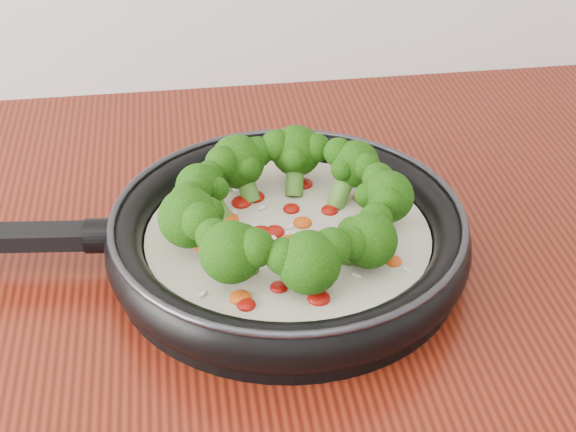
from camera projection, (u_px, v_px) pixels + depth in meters
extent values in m
cylinder|color=black|center=(288.00, 258.00, 0.74)|extent=(0.33, 0.33, 0.01)
torus|color=black|center=(288.00, 237.00, 0.73)|extent=(0.34, 0.34, 0.03)
torus|color=#2D2D33|center=(288.00, 216.00, 0.72)|extent=(0.33, 0.33, 0.01)
cube|color=black|center=(7.00, 237.00, 0.72)|extent=(0.18, 0.04, 0.02)
cylinder|color=black|center=(103.00, 236.00, 0.72)|extent=(0.03, 0.03, 0.03)
cylinder|color=beige|center=(288.00, 243.00, 0.73)|extent=(0.27, 0.27, 0.02)
ellipsoid|color=#980C07|center=(279.00, 287.00, 0.67)|extent=(0.02, 0.02, 0.01)
ellipsoid|color=#980C07|center=(255.00, 197.00, 0.77)|extent=(0.02, 0.02, 0.01)
ellipsoid|color=#DA480D|center=(291.00, 243.00, 0.72)|extent=(0.02, 0.02, 0.01)
ellipsoid|color=#980C07|center=(330.00, 210.00, 0.76)|extent=(0.02, 0.02, 0.01)
ellipsoid|color=#980C07|center=(371.00, 190.00, 0.78)|extent=(0.02, 0.02, 0.01)
ellipsoid|color=#DA480D|center=(205.00, 244.00, 0.71)|extent=(0.02, 0.02, 0.01)
ellipsoid|color=#980C07|center=(361.00, 235.00, 0.73)|extent=(0.02, 0.02, 0.01)
ellipsoid|color=#980C07|center=(289.00, 245.00, 0.71)|extent=(0.03, 0.03, 0.01)
ellipsoid|color=#DA480D|center=(394.00, 261.00, 0.69)|extent=(0.02, 0.02, 0.01)
ellipsoid|color=#980C07|center=(241.00, 203.00, 0.77)|extent=(0.03, 0.03, 0.01)
ellipsoid|color=#980C07|center=(291.00, 209.00, 0.76)|extent=(0.02, 0.02, 0.01)
ellipsoid|color=#DA480D|center=(303.00, 223.00, 0.74)|extent=(0.02, 0.02, 0.01)
ellipsoid|color=#980C07|center=(261.00, 233.00, 0.73)|extent=(0.02, 0.02, 0.01)
ellipsoid|color=#980C07|center=(346.00, 239.00, 0.72)|extent=(0.03, 0.03, 0.01)
ellipsoid|color=#DA480D|center=(228.00, 220.00, 0.74)|extent=(0.03, 0.03, 0.01)
ellipsoid|color=#980C07|center=(300.00, 241.00, 0.72)|extent=(0.02, 0.02, 0.01)
ellipsoid|color=#980C07|center=(246.00, 305.00, 0.65)|extent=(0.02, 0.02, 0.01)
ellipsoid|color=#DA480D|center=(241.00, 298.00, 0.66)|extent=(0.02, 0.02, 0.01)
ellipsoid|color=#980C07|center=(275.00, 232.00, 0.73)|extent=(0.02, 0.02, 0.01)
ellipsoid|color=#980C07|center=(319.00, 298.00, 0.66)|extent=(0.02, 0.02, 0.01)
ellipsoid|color=#DA480D|center=(362.00, 197.00, 0.77)|extent=(0.02, 0.02, 0.01)
ellipsoid|color=#980C07|center=(304.00, 184.00, 0.79)|extent=(0.02, 0.02, 0.01)
ellipsoid|color=white|center=(290.00, 227.00, 0.73)|extent=(0.01, 0.01, 0.00)
ellipsoid|color=white|center=(234.00, 212.00, 0.76)|extent=(0.01, 0.01, 0.00)
ellipsoid|color=white|center=(273.00, 237.00, 0.72)|extent=(0.01, 0.01, 0.00)
ellipsoid|color=white|center=(297.00, 234.00, 0.73)|extent=(0.01, 0.00, 0.00)
ellipsoid|color=white|center=(406.00, 269.00, 0.69)|extent=(0.01, 0.01, 0.00)
ellipsoid|color=white|center=(236.00, 223.00, 0.74)|extent=(0.00, 0.01, 0.00)
ellipsoid|color=white|center=(226.00, 189.00, 0.78)|extent=(0.01, 0.01, 0.00)
ellipsoid|color=white|center=(203.00, 294.00, 0.66)|extent=(0.01, 0.01, 0.00)
ellipsoid|color=white|center=(334.00, 253.00, 0.70)|extent=(0.01, 0.01, 0.00)
ellipsoid|color=white|center=(359.00, 250.00, 0.71)|extent=(0.01, 0.01, 0.00)
ellipsoid|color=white|center=(260.00, 235.00, 0.73)|extent=(0.01, 0.01, 0.00)
ellipsoid|color=white|center=(261.00, 243.00, 0.71)|extent=(0.01, 0.01, 0.00)
ellipsoid|color=white|center=(272.00, 230.00, 0.73)|extent=(0.01, 0.01, 0.00)
ellipsoid|color=white|center=(262.00, 208.00, 0.76)|extent=(0.01, 0.01, 0.00)
ellipsoid|color=white|center=(375.00, 238.00, 0.72)|extent=(0.01, 0.01, 0.00)
ellipsoid|color=white|center=(357.00, 276.00, 0.68)|extent=(0.01, 0.01, 0.00)
ellipsoid|color=white|center=(261.00, 241.00, 0.72)|extent=(0.01, 0.01, 0.00)
ellipsoid|color=white|center=(287.00, 234.00, 0.73)|extent=(0.00, 0.01, 0.00)
ellipsoid|color=white|center=(346.00, 248.00, 0.71)|extent=(0.01, 0.01, 0.00)
ellipsoid|color=white|center=(302.00, 227.00, 0.74)|extent=(0.01, 0.00, 0.00)
ellipsoid|color=white|center=(306.00, 167.00, 0.82)|extent=(0.01, 0.00, 0.00)
ellipsoid|color=white|center=(237.00, 190.00, 0.78)|extent=(0.01, 0.01, 0.00)
ellipsoid|color=white|center=(386.00, 223.00, 0.74)|extent=(0.01, 0.01, 0.00)
ellipsoid|color=white|center=(310.00, 248.00, 0.71)|extent=(0.01, 0.01, 0.00)
cylinder|color=#589230|center=(367.00, 215.00, 0.73)|extent=(0.03, 0.02, 0.04)
sphere|color=black|center=(388.00, 197.00, 0.72)|extent=(0.05, 0.05, 0.04)
sphere|color=black|center=(378.00, 179.00, 0.73)|extent=(0.03, 0.03, 0.03)
sphere|color=black|center=(387.00, 202.00, 0.70)|extent=(0.03, 0.03, 0.03)
sphere|color=black|center=(368.00, 196.00, 0.71)|extent=(0.02, 0.02, 0.02)
cylinder|color=#589230|center=(342.00, 188.00, 0.76)|extent=(0.04, 0.03, 0.04)
sphere|color=black|center=(356.00, 164.00, 0.76)|extent=(0.05, 0.05, 0.04)
sphere|color=black|center=(338.00, 152.00, 0.76)|extent=(0.03, 0.03, 0.03)
sphere|color=black|center=(367.00, 166.00, 0.74)|extent=(0.03, 0.03, 0.02)
sphere|color=black|center=(343.00, 169.00, 0.75)|extent=(0.02, 0.02, 0.02)
cylinder|color=#589230|center=(295.00, 177.00, 0.78)|extent=(0.02, 0.03, 0.04)
sphere|color=black|center=(296.00, 150.00, 0.78)|extent=(0.05, 0.05, 0.05)
sphere|color=black|center=(276.00, 145.00, 0.77)|extent=(0.03, 0.03, 0.03)
sphere|color=black|center=(315.00, 148.00, 0.77)|extent=(0.03, 0.03, 0.03)
sphere|color=black|center=(295.00, 158.00, 0.76)|extent=(0.03, 0.03, 0.02)
cylinder|color=#589230|center=(247.00, 185.00, 0.77)|extent=(0.03, 0.03, 0.03)
sphere|color=black|center=(237.00, 162.00, 0.77)|extent=(0.05, 0.05, 0.05)
sphere|color=black|center=(222.00, 163.00, 0.75)|extent=(0.03, 0.03, 0.03)
sphere|color=black|center=(257.00, 152.00, 0.77)|extent=(0.03, 0.03, 0.03)
sphere|color=black|center=(247.00, 168.00, 0.76)|extent=(0.03, 0.03, 0.02)
cylinder|color=#589230|center=(216.00, 206.00, 0.74)|extent=(0.03, 0.03, 0.03)
sphere|color=black|center=(199.00, 187.00, 0.74)|extent=(0.05, 0.05, 0.04)
sphere|color=black|center=(197.00, 190.00, 0.72)|extent=(0.03, 0.03, 0.03)
sphere|color=black|center=(210.00, 173.00, 0.74)|extent=(0.03, 0.03, 0.02)
sphere|color=black|center=(217.00, 189.00, 0.73)|extent=(0.02, 0.02, 0.02)
cylinder|color=#589230|center=(210.00, 233.00, 0.70)|extent=(0.03, 0.02, 0.04)
sphere|color=black|center=(189.00, 218.00, 0.69)|extent=(0.06, 0.06, 0.05)
sphere|color=black|center=(200.00, 221.00, 0.67)|extent=(0.03, 0.03, 0.03)
sphere|color=black|center=(188.00, 199.00, 0.70)|extent=(0.03, 0.03, 0.03)
sphere|color=black|center=(209.00, 212.00, 0.69)|extent=(0.03, 0.03, 0.03)
cylinder|color=#589230|center=(243.00, 260.00, 0.67)|extent=(0.03, 0.03, 0.04)
sphere|color=black|center=(231.00, 252.00, 0.65)|extent=(0.05, 0.05, 0.05)
sphere|color=black|center=(255.00, 248.00, 0.64)|extent=(0.03, 0.03, 0.03)
sphere|color=black|center=(214.00, 236.00, 0.66)|extent=(0.03, 0.03, 0.03)
sphere|color=black|center=(243.00, 239.00, 0.66)|extent=(0.03, 0.03, 0.02)
cylinder|color=#589230|center=(304.00, 268.00, 0.67)|extent=(0.02, 0.03, 0.03)
sphere|color=black|center=(309.00, 263.00, 0.65)|extent=(0.05, 0.05, 0.05)
sphere|color=black|center=(331.00, 247.00, 0.65)|extent=(0.03, 0.03, 0.03)
sphere|color=black|center=(284.00, 256.00, 0.64)|extent=(0.03, 0.03, 0.03)
sphere|color=black|center=(304.00, 247.00, 0.66)|extent=(0.03, 0.03, 0.02)
cylinder|color=#589230|center=(353.00, 250.00, 0.69)|extent=(0.03, 0.03, 0.03)
sphere|color=black|center=(369.00, 240.00, 0.67)|extent=(0.05, 0.05, 0.05)
sphere|color=black|center=(376.00, 220.00, 0.68)|extent=(0.03, 0.03, 0.03)
sphere|color=black|center=(353.00, 243.00, 0.66)|extent=(0.03, 0.03, 0.03)
sphere|color=black|center=(352.00, 231.00, 0.68)|extent=(0.02, 0.02, 0.02)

